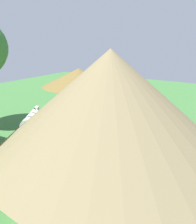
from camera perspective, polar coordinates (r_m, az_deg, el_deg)
ground_plane at (r=13.56m, az=2.42°, el=-4.15°), size 36.00×36.00×0.00m
thatched_hut at (r=6.20m, az=2.78°, el=-4.79°), size 6.22×6.22×4.75m
shade_umbrella at (r=13.07m, az=-4.70°, el=8.39°), size 4.02×4.02×3.43m
patio_dining_table at (r=13.61m, az=-4.47°, el=-1.17°), size 1.49×1.29×0.74m
patio_chair_near_hut at (r=13.62m, az=0.46°, el=-1.70°), size 0.59×0.60×0.90m
patio_chair_west_end at (r=14.75m, az=-5.18°, el=-0.27°), size 0.61×0.61×0.90m
patio_chair_east_end at (r=12.89m, az=-8.05°, el=-3.01°), size 0.49×0.47×0.90m
guest_beside_umbrella at (r=14.26m, az=2.52°, el=0.96°), size 0.31×0.55×1.58m
guest_behind_table at (r=14.62m, az=-9.89°, el=1.10°), size 0.48×0.40×1.57m
standing_watcher at (r=14.07m, az=10.66°, el=0.79°), size 0.41×0.55×1.71m
striped_lounge_chair at (r=11.59m, az=3.24°, el=-6.67°), size 0.65×0.89×0.60m
zebra_nearest_camera at (r=11.37m, az=14.80°, el=-3.84°), size 1.02×2.14×1.51m
zebra_by_umbrella at (r=12.37m, az=-15.74°, el=-2.14°), size 1.51×2.08×1.51m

